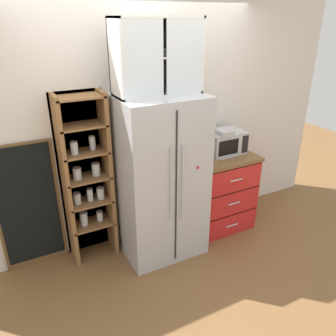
{
  "coord_description": "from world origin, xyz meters",
  "views": [
    {
      "loc": [
        -1.37,
        -2.81,
        2.37
      ],
      "look_at": [
        0.1,
        -0.0,
        0.94
      ],
      "focal_mm": 36.08,
      "sensor_mm": 36.0,
      "label": 1
    }
  ],
  "objects": [
    {
      "name": "microwave",
      "position": [
        0.89,
        0.11,
        1.05
      ],
      "size": [
        0.44,
        0.33,
        0.26
      ],
      "color": "#B7BABF",
      "rests_on": "counter_cabinet"
    },
    {
      "name": "upper_cabinet",
      "position": [
        0.0,
        0.04,
        2.04
      ],
      "size": [
        0.8,
        0.32,
        0.67
      ],
      "color": "silver",
      "rests_on": "refrigerator"
    },
    {
      "name": "chalkboard_menu",
      "position": [
        -1.26,
        0.33,
        0.67
      ],
      "size": [
        0.6,
        0.04,
        1.33
      ],
      "color": "brown",
      "rests_on": "ground"
    },
    {
      "name": "mug_navy",
      "position": [
        0.58,
        0.13,
        0.97
      ],
      "size": [
        0.12,
        0.09,
        0.09
      ],
      "color": "navy",
      "rests_on": "counter_cabinet"
    },
    {
      "name": "counter_cabinet",
      "position": [
        0.82,
        0.06,
        0.46
      ],
      "size": [
        0.76,
        0.61,
        0.92
      ],
      "color": "red",
      "rests_on": "ground"
    },
    {
      "name": "ground_plane",
      "position": [
        0.0,
        0.0,
        0.0
      ],
      "size": [
        10.61,
        10.61,
        0.0
      ],
      "primitive_type": "plane",
      "color": "brown"
    },
    {
      "name": "bottle_cobalt",
      "position": [
        0.82,
        0.14,
        1.05
      ],
      "size": [
        0.07,
        0.07,
        0.29
      ],
      "color": "navy",
      "rests_on": "counter_cabinet"
    },
    {
      "name": "wall_back_cream",
      "position": [
        0.0,
        0.4,
        1.27
      ],
      "size": [
        4.92,
        0.1,
        2.55
      ],
      "primitive_type": "cube",
      "color": "silver",
      "rests_on": "ground"
    },
    {
      "name": "mug_red",
      "position": [
        0.82,
        0.05,
        0.97
      ],
      "size": [
        0.12,
        0.08,
        0.09
      ],
      "color": "red",
      "rests_on": "counter_cabinet"
    },
    {
      "name": "refrigerator",
      "position": [
        0.0,
        -0.0,
        0.85
      ],
      "size": [
        0.83,
        0.73,
        1.71
      ],
      "color": "#B7BABF",
      "rests_on": "ground"
    },
    {
      "name": "coffee_maker",
      "position": [
        0.82,
        0.07,
        1.08
      ],
      "size": [
        0.17,
        0.2,
        0.31
      ],
      "color": "#B7B7BC",
      "rests_on": "counter_cabinet"
    },
    {
      "name": "pantry_shelf_column",
      "position": [
        -0.69,
        0.27,
        0.89
      ],
      "size": [
        0.5,
        0.31,
        1.75
      ],
      "color": "brown",
      "rests_on": "ground"
    }
  ]
}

